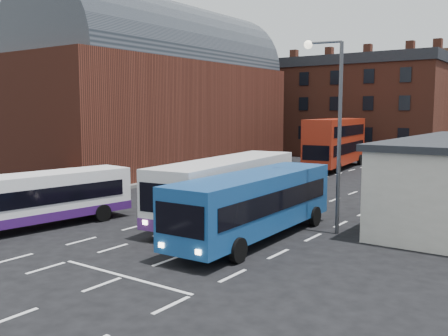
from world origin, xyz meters
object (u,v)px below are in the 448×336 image
Objects in this scene: bus_white_outbound at (34,196)px; pedestrian_beige at (1,213)px; bus_red_double at (336,142)px; bus_white_inbound at (228,184)px; street_lamp at (333,118)px; bus_blue at (255,201)px.

bus_white_outbound is 1.87m from pedestrian_beige.
bus_red_double is at bearing -89.48° from pedestrian_beige.
bus_white_outbound reaches higher than pedestrian_beige.
bus_white_inbound is 25.51m from bus_red_double.
street_lamp is (10.14, -24.76, 2.75)m from bus_red_double.
pedestrian_beige is at bearing 23.43° from bus_blue.
bus_red_double is (-4.55, 25.09, 0.72)m from bus_white_inbound.
street_lamp is (5.59, 0.32, 3.47)m from bus_white_inbound.
bus_white_outbound is 6.81× the size of pedestrian_beige.
bus_blue is (9.78, 4.39, 0.16)m from bus_white_outbound.
bus_blue is at bearing 32.28° from bus_white_outbound.
bus_white_inbound is 11.22m from pedestrian_beige.
bus_white_outbound is 0.84× the size of bus_white_inbound.
bus_red_double is at bearing 112.28° from street_lamp.
bus_white_outbound is 10.72m from bus_blue.
bus_white_inbound is at bearing -176.68° from street_lamp.
bus_red_double is at bearing -76.10° from bus_blue.
bus_white_inbound is 1.10× the size of bus_blue.
bus_white_inbound is (6.48, 7.00, 0.31)m from bus_white_outbound.
bus_white_outbound is at bearing 79.98° from bus_red_double.
street_lamp is 6.09× the size of pedestrian_beige.
street_lamp reaches higher than bus_blue.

